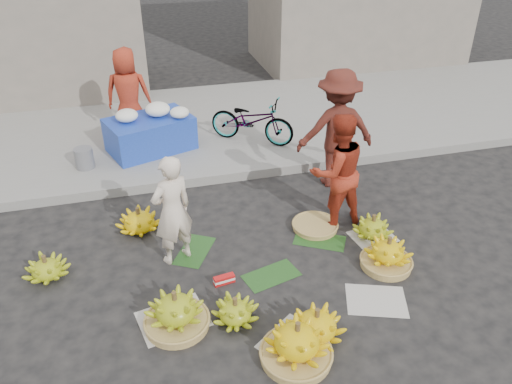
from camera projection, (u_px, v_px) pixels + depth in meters
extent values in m
plane|color=black|center=(275.00, 264.00, 6.05)|extent=(80.00, 80.00, 0.00)
cube|color=gray|center=(234.00, 174.00, 7.83)|extent=(40.00, 0.25, 0.15)
cube|color=gray|center=(210.00, 123.00, 9.58)|extent=(40.00, 4.00, 0.12)
cylinder|color=#A18043|center=(177.00, 322.00, 5.16)|extent=(0.66, 0.66, 0.09)
cylinder|color=#4F3B1F|center=(174.00, 297.00, 4.98)|extent=(0.05, 0.05, 0.12)
cylinder|color=#4F3B1F|center=(235.00, 303.00, 5.12)|extent=(0.05, 0.05, 0.12)
cylinder|color=#A18043|center=(296.00, 355.00, 4.80)|extent=(0.69, 0.69, 0.09)
cylinder|color=#4F3B1F|center=(298.00, 328.00, 4.61)|extent=(0.05, 0.05, 0.12)
cylinder|color=#4F3B1F|center=(317.00, 314.00, 4.91)|extent=(0.05, 0.05, 0.12)
cylinder|color=#A18043|center=(386.00, 263.00, 5.99)|extent=(0.60, 0.60, 0.09)
cylinder|color=#4F3B1F|center=(390.00, 242.00, 5.82)|extent=(0.05, 0.05, 0.12)
cylinder|color=#4F3B1F|center=(374.00, 219.00, 6.41)|extent=(0.05, 0.05, 0.12)
cylinder|color=#4F3B1F|center=(44.00, 260.00, 5.71)|extent=(0.05, 0.05, 0.12)
cylinder|color=#4F3B1F|center=(138.00, 212.00, 6.49)|extent=(0.05, 0.05, 0.12)
cylinder|color=#A18043|center=(315.00, 226.00, 6.67)|extent=(0.76, 0.76, 0.07)
cube|color=red|center=(224.00, 279.00, 5.72)|extent=(0.25, 0.11, 0.10)
imported|color=#F4E2CD|center=(172.00, 211.00, 5.78)|extent=(0.60, 0.52, 1.40)
imported|color=#B6351C|center=(337.00, 171.00, 6.41)|extent=(0.83, 0.68, 1.57)
imported|color=maroon|center=(337.00, 129.00, 7.29)|extent=(1.20, 0.75, 1.79)
cube|color=#1A3AAE|center=(150.00, 134.00, 8.33)|extent=(1.55, 1.23, 0.56)
ellipsoid|color=white|center=(127.00, 116.00, 8.02)|extent=(0.36, 0.36, 0.20)
ellipsoid|color=white|center=(158.00, 110.00, 8.22)|extent=(0.40, 0.40, 0.22)
ellipsoid|color=white|center=(180.00, 113.00, 8.16)|extent=(0.31, 0.31, 0.17)
cylinder|color=slate|center=(84.00, 158.00, 7.83)|extent=(0.29, 0.29, 0.33)
imported|color=#B6351C|center=(128.00, 94.00, 8.53)|extent=(0.86, 0.65, 1.58)
imported|color=gray|center=(252.00, 120.00, 8.54)|extent=(1.29, 1.53, 0.79)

